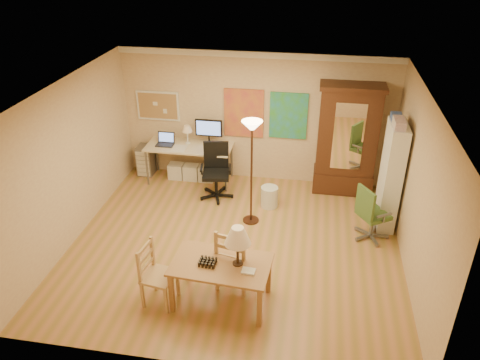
% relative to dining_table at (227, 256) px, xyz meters
% --- Properties ---
extents(floor, '(5.50, 5.50, 0.00)m').
position_rel_dining_table_xyz_m(floor, '(-0.13, 1.33, -0.81)').
color(floor, olive).
rests_on(floor, ground).
extents(crown_molding, '(5.50, 0.08, 0.12)m').
position_rel_dining_table_xyz_m(crown_molding, '(-0.13, 3.79, 1.83)').
color(crown_molding, white).
rests_on(crown_molding, floor).
extents(corkboard, '(0.90, 0.04, 0.62)m').
position_rel_dining_table_xyz_m(corkboard, '(-2.18, 3.80, 0.69)').
color(corkboard, tan).
rests_on(corkboard, floor).
extents(art_panel_left, '(0.80, 0.04, 1.00)m').
position_rel_dining_table_xyz_m(art_panel_left, '(-0.38, 3.80, 0.64)').
color(art_panel_left, gold).
rests_on(art_panel_left, floor).
extents(art_panel_right, '(0.75, 0.04, 0.95)m').
position_rel_dining_table_xyz_m(art_panel_right, '(0.52, 3.80, 0.64)').
color(art_panel_right, teal).
rests_on(art_panel_right, floor).
extents(dining_table, '(1.42, 0.91, 1.28)m').
position_rel_dining_table_xyz_m(dining_table, '(0.00, 0.00, 0.00)').
color(dining_table, olive).
rests_on(dining_table, floor).
extents(ladder_chair_back, '(0.57, 0.56, 1.05)m').
position_rel_dining_table_xyz_m(ladder_chair_back, '(0.04, 0.33, -0.32)').
color(ladder_chair_back, tan).
rests_on(ladder_chair_back, floor).
extents(ladder_chair_left, '(0.49, 0.51, 0.96)m').
position_rel_dining_table_xyz_m(ladder_chair_left, '(-0.98, -0.16, -0.36)').
color(ladder_chair_left, tan).
rests_on(ladder_chair_left, floor).
extents(torchiere_lamp, '(0.36, 0.36, 1.96)m').
position_rel_dining_table_xyz_m(torchiere_lamp, '(0.03, 2.12, 0.76)').
color(torchiere_lamp, '#3C2318').
rests_on(torchiere_lamp, floor).
extents(computer_desk, '(1.77, 0.77, 1.34)m').
position_rel_dining_table_xyz_m(computer_desk, '(-1.43, 3.49, -0.32)').
color(computer_desk, beige).
rests_on(computer_desk, floor).
extents(office_chair_black, '(0.68, 0.68, 1.11)m').
position_rel_dining_table_xyz_m(office_chair_black, '(-0.79, 2.90, -0.52)').
color(office_chair_black, black).
rests_on(office_chair_black, floor).
extents(office_chair_green, '(0.63, 0.63, 1.01)m').
position_rel_dining_table_xyz_m(office_chair_green, '(2.12, 1.94, -0.54)').
color(office_chair_green, slate).
rests_on(office_chair_green, floor).
extents(drawer_cart, '(0.32, 0.39, 0.65)m').
position_rel_dining_table_xyz_m(drawer_cart, '(-2.49, 3.59, -0.49)').
color(drawer_cart, slate).
rests_on(drawer_cart, floor).
extents(armoire, '(1.21, 0.57, 2.23)m').
position_rel_dining_table_xyz_m(armoire, '(1.69, 3.57, 0.16)').
color(armoire, '#351C0E').
rests_on(armoire, floor).
extents(bookshelf, '(0.29, 0.77, 1.92)m').
position_rel_dining_table_xyz_m(bookshelf, '(2.41, 2.47, 0.15)').
color(bookshelf, white).
rests_on(bookshelf, floor).
extents(wastebin, '(0.33, 0.33, 0.41)m').
position_rel_dining_table_xyz_m(wastebin, '(0.30, 2.69, -0.61)').
color(wastebin, silver).
rests_on(wastebin, floor).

